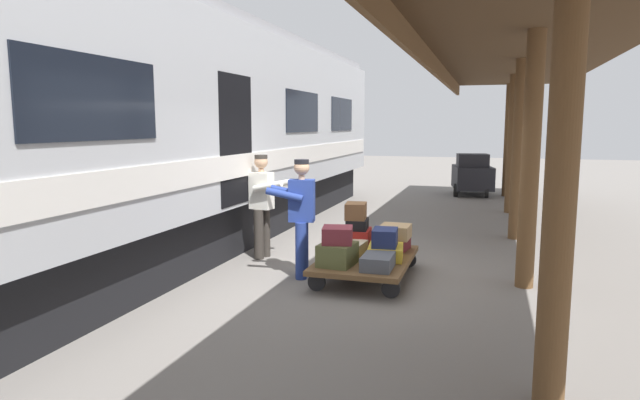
# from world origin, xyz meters

# --- Properties ---
(ground_plane) EXTENTS (60.00, 60.00, 0.00)m
(ground_plane) POSITION_xyz_m (0.00, 0.00, 0.00)
(ground_plane) COLOR slate
(platform_canopy) EXTENTS (3.20, 20.60, 3.56)m
(platform_canopy) POSITION_xyz_m (-2.01, 0.00, 3.27)
(platform_canopy) COLOR brown
(platform_canopy) RESTS_ON ground_plane
(train_car) EXTENTS (3.02, 17.93, 4.00)m
(train_car) POSITION_xyz_m (3.70, 0.00, 2.06)
(train_car) COLOR #B7BABF
(train_car) RESTS_ON ground_plane
(luggage_cart) EXTENTS (1.24, 1.96, 0.31)m
(luggage_cart) POSITION_xyz_m (0.08, 0.24, 0.26)
(luggage_cart) COLOR brown
(luggage_cart) RESTS_ON ground_plane
(suitcase_cream_canvas) EXTENTS (0.49, 0.66, 0.19)m
(suitcase_cream_canvas) POSITION_xyz_m (0.35, 0.24, 0.40)
(suitcase_cream_canvas) COLOR beige
(suitcase_cream_canvas) RESTS_ON luggage_cart
(suitcase_slate_roller) EXTENTS (0.40, 0.62, 0.19)m
(suitcase_slate_roller) POSITION_xyz_m (-0.20, 0.78, 0.40)
(suitcase_slate_roller) COLOR #4C515B
(suitcase_slate_roller) RESTS_ON luggage_cart
(suitcase_red_plastic) EXTENTS (0.46, 0.54, 0.29)m
(suitcase_red_plastic) POSITION_xyz_m (0.35, -0.30, 0.46)
(suitcase_red_plastic) COLOR #AD231E
(suitcase_red_plastic) RESTS_ON luggage_cart
(suitcase_yellow_case) EXTENTS (0.55, 0.64, 0.19)m
(suitcase_yellow_case) POSITION_xyz_m (-0.20, 0.24, 0.40)
(suitcase_yellow_case) COLOR gold
(suitcase_yellow_case) RESTS_ON luggage_cart
(suitcase_maroon_trunk) EXTENTS (0.50, 0.63, 0.18)m
(suitcase_maroon_trunk) POSITION_xyz_m (-0.20, -0.30, 0.40)
(suitcase_maroon_trunk) COLOR maroon
(suitcase_maroon_trunk) RESTS_ON luggage_cart
(suitcase_olive_duffel) EXTENTS (0.48, 0.56, 0.30)m
(suitcase_olive_duffel) POSITION_xyz_m (0.35, 0.78, 0.46)
(suitcase_olive_duffel) COLOR brown
(suitcase_olive_duffel) RESTS_ON luggage_cart
(suitcase_black_hardshell) EXTENTS (0.35, 0.44, 0.16)m
(suitcase_black_hardshell) POSITION_xyz_m (0.34, -0.29, 0.68)
(suitcase_black_hardshell) COLOR black
(suitcase_black_hardshell) RESTS_ON suitcase_red_plastic
(suitcase_navy_fabric) EXTENTS (0.37, 0.46, 0.25)m
(suitcase_navy_fabric) POSITION_xyz_m (-0.19, 0.27, 0.62)
(suitcase_navy_fabric) COLOR navy
(suitcase_navy_fabric) RESTS_ON suitcase_yellow_case
(suitcase_tan_vintage) EXTENTS (0.44, 0.47, 0.21)m
(suitcase_tan_vintage) POSITION_xyz_m (-0.24, -0.33, 0.59)
(suitcase_tan_vintage) COLOR tan
(suitcase_tan_vintage) RESTS_ON suitcase_maroon_trunk
(suitcase_burgundy_valise) EXTENTS (0.47, 0.47, 0.22)m
(suitcase_burgundy_valise) POSITION_xyz_m (0.36, 0.75, 0.72)
(suitcase_burgundy_valise) COLOR maroon
(suitcase_burgundy_valise) RESTS_ON suitcase_olive_duffel
(suitcase_brown_leather) EXTENTS (0.35, 0.43, 0.25)m
(suitcase_brown_leather) POSITION_xyz_m (0.36, -0.28, 0.88)
(suitcase_brown_leather) COLOR brown
(suitcase_brown_leather) RESTS_ON suitcase_black_hardshell
(porter_in_overalls) EXTENTS (0.71, 0.51, 1.70)m
(porter_in_overalls) POSITION_xyz_m (0.99, 0.46, 0.93)
(porter_in_overalls) COLOR navy
(porter_in_overalls) RESTS_ON ground_plane
(porter_by_door) EXTENTS (0.71, 0.50, 1.70)m
(porter_by_door) POSITION_xyz_m (1.96, -0.45, 0.93)
(porter_by_door) COLOR #332D28
(porter_by_door) RESTS_ON ground_plane
(baggage_tug) EXTENTS (1.37, 1.86, 1.30)m
(baggage_tug) POSITION_xyz_m (-1.06, -9.83, 0.63)
(baggage_tug) COLOR black
(baggage_tug) RESTS_ON ground_plane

